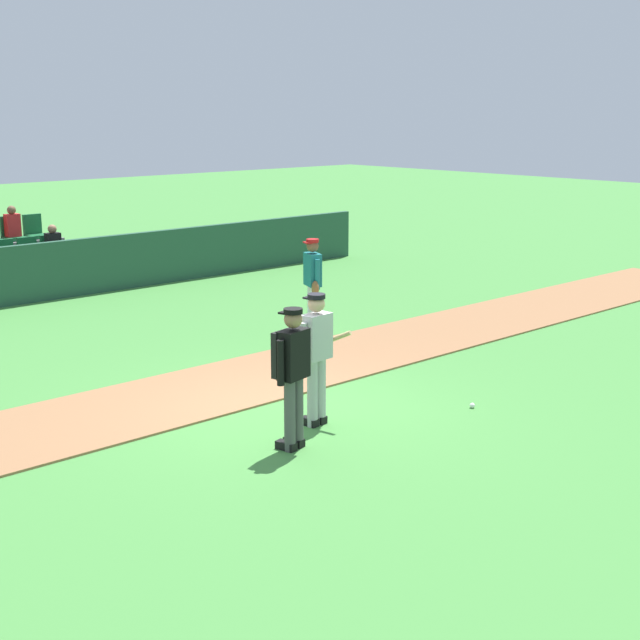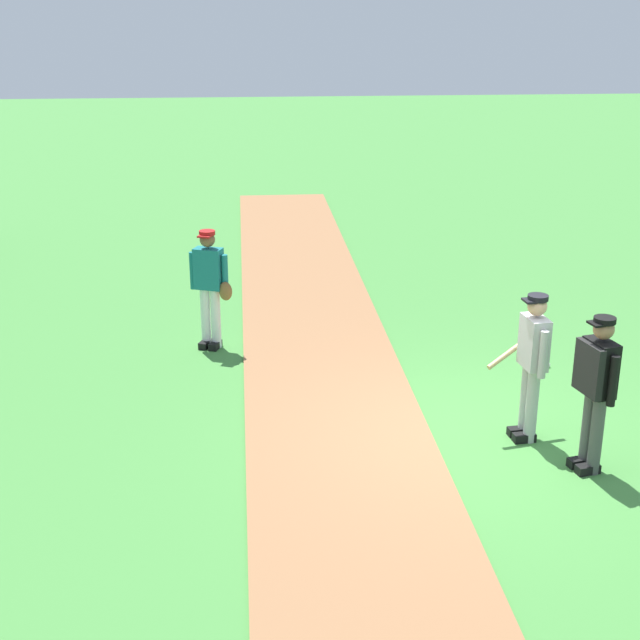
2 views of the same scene
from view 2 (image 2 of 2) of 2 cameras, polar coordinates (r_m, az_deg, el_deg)
ground_plane at (r=10.69m, az=10.06°, el=-7.43°), size 80.00×80.00×0.00m
infield_dirt_path at (r=10.40m, az=1.30°, el=-7.83°), size 28.00×2.19×0.03m
batter_grey_jersey at (r=10.41m, az=13.38°, el=-2.58°), size 0.72×0.76×1.76m
umpire_home_plate at (r=9.87m, az=17.20°, el=-4.01°), size 0.58×0.37×1.76m
runner_teal_jersey at (r=12.98m, az=-7.04°, el=2.26°), size 0.41×0.63×1.76m
baseball at (r=12.85m, az=14.34°, el=-2.80°), size 0.07×0.07×0.07m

